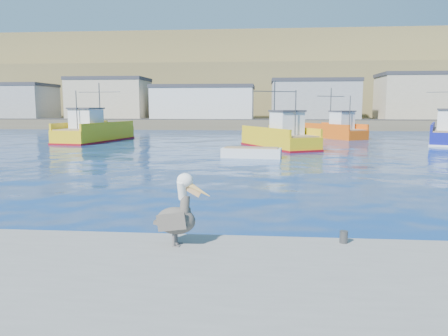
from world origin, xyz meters
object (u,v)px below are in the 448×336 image
object	(u,v)px
trawler_yellow_b	(280,138)
skiff_mid	(251,154)
pelican	(178,215)
trawler_yellow_a	(94,132)
boat_orange	(336,130)

from	to	relation	value
trawler_yellow_b	skiff_mid	distance (m)	8.50
skiff_mid	pelican	bearing A→B (deg)	-92.82
trawler_yellow_a	trawler_yellow_b	distance (m)	21.04
trawler_yellow_b	boat_orange	distance (m)	15.25
boat_orange	skiff_mid	bearing A→B (deg)	-114.20
trawler_yellow_a	skiff_mid	bearing A→B (deg)	-38.34
boat_orange	skiff_mid	xyz separation A→B (m)	(-9.68, -21.54, -0.72)
boat_orange	pelican	distance (m)	45.48
trawler_yellow_a	trawler_yellow_b	world-z (taller)	trawler_yellow_a
trawler_yellow_b	skiff_mid	xyz separation A→B (m)	(-2.43, -8.12, -0.64)
trawler_yellow_b	boat_orange	world-z (taller)	trawler_yellow_b
trawler_yellow_a	boat_orange	distance (m)	28.44
skiff_mid	pelican	distance (m)	22.69
trawler_yellow_a	trawler_yellow_b	size ratio (longest dim) A/B	1.17
trawler_yellow_a	pelican	xyz separation A→B (m)	(16.64, -36.68, 0.21)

